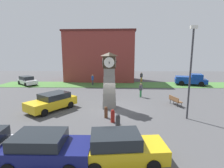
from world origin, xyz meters
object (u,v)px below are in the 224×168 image
at_px(bollard_near_tower, 118,122).
at_px(car_near_tower, 45,149).
at_px(bollard_mid_row, 113,116).
at_px(car_far_lot, 52,101).
at_px(car_by_building, 120,148).
at_px(bench, 175,100).
at_px(pedestrian_crossing_lot, 141,89).
at_px(bollard_far_row, 106,112).
at_px(pickup_truck, 191,79).
at_px(pedestrian_by_cars, 141,76).
at_px(street_lamp_far_side, 191,68).
at_px(clock_tower, 109,81).
at_px(pedestrian_near_bench, 93,79).
at_px(car_silver_hatch, 27,81).

height_order(bollard_near_tower, car_near_tower, car_near_tower).
xyz_separation_m(bollard_mid_row, car_far_lot, (-5.64, 2.88, 0.28)).
height_order(car_near_tower, car_by_building, car_by_building).
relative_size(bollard_near_tower, car_near_tower, 0.28).
height_order(car_near_tower, bench, car_near_tower).
height_order(bench, pedestrian_crossing_lot, pedestrian_crossing_lot).
relative_size(car_near_tower, bench, 2.49).
height_order(bollard_far_row, pickup_truck, pickup_truck).
distance_m(pedestrian_by_cars, street_lamp_far_side, 18.58).
relative_size(car_near_tower, pedestrian_crossing_lot, 2.50).
height_order(bollard_mid_row, car_near_tower, car_near_tower).
bearing_deg(pickup_truck, bench, -119.13).
height_order(bollard_near_tower, pickup_truck, pickup_truck).
bearing_deg(clock_tower, bollard_near_tower, -81.65).
height_order(car_far_lot, pedestrian_by_cars, pedestrian_by_cars).
bearing_deg(bollard_mid_row, car_far_lot, 152.97).
bearing_deg(pedestrian_by_cars, car_near_tower, -108.35).
height_order(car_by_building, street_lamp_far_side, street_lamp_far_side).
xyz_separation_m(bollard_far_row, pedestrian_near_bench, (-2.95, 14.42, 0.54)).
distance_m(bench, pedestrian_crossing_lot, 4.43).
distance_m(clock_tower, bollard_near_tower, 5.49).
height_order(bollard_near_tower, car_silver_hatch, car_silver_hatch).
xyz_separation_m(bench, pedestrian_by_cars, (-1.28, 14.59, 0.46)).
relative_size(bollard_far_row, bench, 0.56).
bearing_deg(clock_tower, pedestrian_near_bench, 105.07).
distance_m(car_far_lot, pickup_truck, 22.32).
xyz_separation_m(pedestrian_near_bench, pedestrian_by_cars, (8.46, 3.80, -0.04)).
bearing_deg(car_silver_hatch, bollard_far_row, -46.48).
relative_size(bollard_far_row, car_by_building, 0.22).
height_order(bollard_near_tower, car_far_lot, car_far_lot).
relative_size(bench, pedestrian_near_bench, 0.95).
xyz_separation_m(car_by_building, bench, (5.79, 9.57, -0.26)).
distance_m(bollard_mid_row, street_lamp_far_side, 7.02).
bearing_deg(pedestrian_near_bench, pickup_truck, 1.80).
distance_m(car_by_building, pedestrian_crossing_lot, 13.09).
relative_size(bollard_far_row, car_silver_hatch, 0.22).
bearing_deg(pedestrian_near_bench, pedestrian_crossing_lot, -48.35).
distance_m(car_by_building, street_lamp_far_side, 8.73).
height_order(pickup_truck, pedestrian_by_cars, pickup_truck).
height_order(car_near_tower, street_lamp_far_side, street_lamp_far_side).
bearing_deg(clock_tower, car_by_building, -84.72).
bearing_deg(pickup_truck, car_by_building, -120.08).
bearing_deg(bollard_far_row, car_near_tower, -112.77).
bearing_deg(clock_tower, bollard_mid_row, -84.25).
xyz_separation_m(car_near_tower, car_far_lot, (-2.54, 8.02, 0.01)).
distance_m(pedestrian_near_bench, street_lamp_far_side, 17.59).
xyz_separation_m(car_near_tower, car_silver_hatch, (-11.25, 20.59, -0.05)).
height_order(pickup_truck, bench, pickup_truck).
bearing_deg(car_by_building, pedestrian_crossing_lot, 77.72).
bearing_deg(bollard_mid_row, pickup_truck, 51.70).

